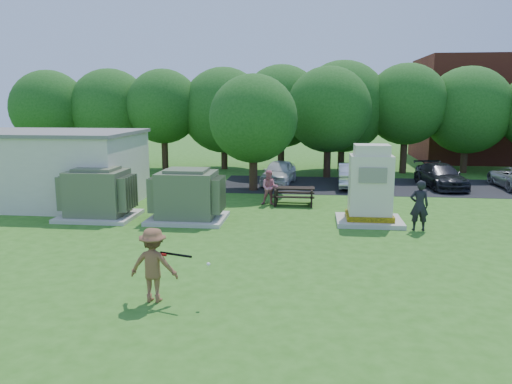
# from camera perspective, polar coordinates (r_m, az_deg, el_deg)

# --- Properties ---
(ground) EXTENTS (120.00, 120.00, 0.00)m
(ground) POSITION_cam_1_polar(r_m,az_deg,el_deg) (15.35, -1.71, -7.50)
(ground) COLOR #2D6619
(ground) RESTS_ON ground
(service_building) EXTENTS (10.00, 5.00, 3.20)m
(service_building) POSITION_cam_1_polar(r_m,az_deg,el_deg) (25.33, -24.73, 2.41)
(service_building) COLOR beige
(service_building) RESTS_ON ground
(service_building_roof) EXTENTS (10.20, 5.20, 0.15)m
(service_building_roof) POSITION_cam_1_polar(r_m,az_deg,el_deg) (25.17, -25.03, 6.19)
(service_building_roof) COLOR slate
(service_building_roof) RESTS_ON service_building
(parking_strip) EXTENTS (20.00, 6.00, 0.01)m
(parking_strip) POSITION_cam_1_polar(r_m,az_deg,el_deg) (28.76, 16.22, 0.60)
(parking_strip) COLOR #232326
(parking_strip) RESTS_ON ground
(transformer_left) EXTENTS (3.00, 2.40, 2.07)m
(transformer_left) POSITION_cam_1_polar(r_m,az_deg,el_deg) (21.15, -17.62, -0.27)
(transformer_left) COLOR beige
(transformer_left) RESTS_ON ground
(transformer_right) EXTENTS (3.00, 2.40, 2.07)m
(transformer_right) POSITION_cam_1_polar(r_m,az_deg,el_deg) (19.93, -7.86, -0.51)
(transformer_right) COLOR beige
(transformer_right) RESTS_ON ground
(generator_cabinet) EXTENTS (2.52, 2.06, 3.06)m
(generator_cabinet) POSITION_cam_1_polar(r_m,az_deg,el_deg) (19.74, 12.92, 0.32)
(generator_cabinet) COLOR beige
(generator_cabinet) RESTS_ON ground
(picnic_table) EXTENTS (1.87, 1.40, 0.80)m
(picnic_table) POSITION_cam_1_polar(r_m,az_deg,el_deg) (22.88, 4.35, -0.21)
(picnic_table) COLOR black
(picnic_table) RESTS_ON ground
(batter) EXTENTS (1.19, 0.72, 1.79)m
(batter) POSITION_cam_1_polar(r_m,az_deg,el_deg) (12.14, -11.64, -8.17)
(batter) COLOR brown
(batter) RESTS_ON ground
(person_by_generator) EXTENTS (0.69, 0.46, 1.88)m
(person_by_generator) POSITION_cam_1_polar(r_m,az_deg,el_deg) (19.16, 18.16, -1.48)
(person_by_generator) COLOR black
(person_by_generator) RESTS_ON ground
(person_at_picnic) EXTENTS (0.81, 0.65, 1.60)m
(person_at_picnic) POSITION_cam_1_polar(r_m,az_deg,el_deg) (22.72, 1.57, 0.50)
(person_at_picnic) COLOR #DB7484
(person_at_picnic) RESTS_ON ground
(car_white) EXTENTS (2.06, 4.12, 1.35)m
(car_white) POSITION_cam_1_polar(r_m,az_deg,el_deg) (28.46, 2.63, 2.27)
(car_white) COLOR white
(car_white) RESTS_ON ground
(car_silver_a) EXTENTS (1.57, 4.17, 1.36)m
(car_silver_a) POSITION_cam_1_polar(r_m,az_deg,el_deg) (27.96, 10.87, 1.96)
(car_silver_a) COLOR silver
(car_silver_a) RESTS_ON ground
(car_dark) EXTENTS (2.44, 4.67, 1.29)m
(car_dark) POSITION_cam_1_polar(r_m,az_deg,el_deg) (29.03, 20.34, 1.74)
(car_dark) COLOR black
(car_dark) RESTS_ON ground
(batting_equipment) EXTENTS (1.25, 0.31, 0.28)m
(batting_equipment) POSITION_cam_1_polar(r_m,az_deg,el_deg) (11.88, -8.86, -7.26)
(batting_equipment) COLOR black
(batting_equipment) RESTS_ON ground
(tree_row) EXTENTS (41.30, 13.30, 7.30)m
(tree_row) POSITION_cam_1_polar(r_m,az_deg,el_deg) (32.95, 5.98, 9.43)
(tree_row) COLOR #47301E
(tree_row) RESTS_ON ground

